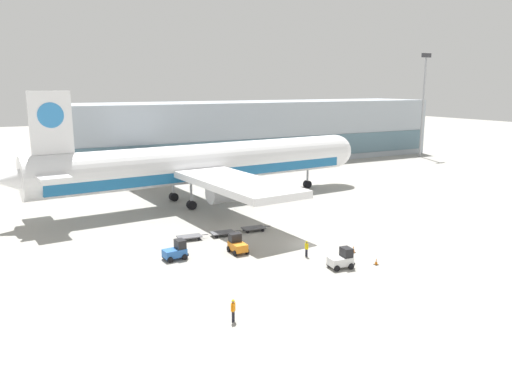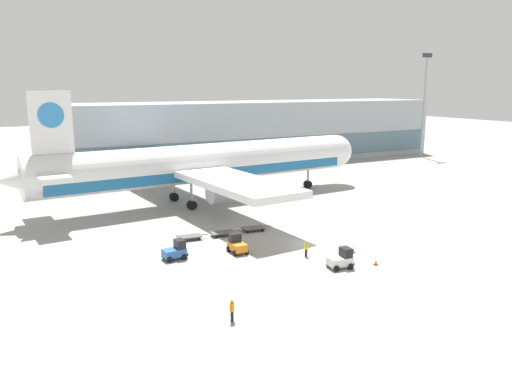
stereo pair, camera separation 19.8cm
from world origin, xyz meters
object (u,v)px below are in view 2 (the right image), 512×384
Objects in this scene: ground_crew_near at (232,308)px; traffic_cone_far at (376,262)px; baggage_dolly_third at (253,228)px; baggage_dolly_lead at (189,237)px; airplane_main at (202,165)px; baggage_tug_foreground at (176,251)px; baggage_tug_mid at (341,259)px; baggage_dolly_second at (223,233)px; traffic_cone_near at (353,249)px; ground_crew_far at (306,247)px; light_mast at (424,98)px; baggage_tug_far at (237,244)px.

ground_crew_near is 18.53m from traffic_cone_far.
baggage_dolly_lead is at bearing -176.84° from baggage_dolly_third.
airplane_main is 26.21m from baggage_tug_foreground.
baggage_tug_mid is 0.69× the size of baggage_dolly_third.
traffic_cone_near reaches higher than baggage_dolly_second.
baggage_dolly_second is 15.71m from traffic_cone_near.
ground_crew_far is (8.75, -11.29, 0.63)m from baggage_dolly_lead.
baggage_tug_foreground is 16.92m from baggage_tug_mid.
baggage_tug_foreground is 13.58m from ground_crew_far.
traffic_cone_near is (17.46, -7.10, -0.51)m from baggage_tug_foreground.
baggage_dolly_third is at bearing 3.16° from baggage_dolly_lead.
ground_crew_near is at bearing -113.38° from airplane_main.
ground_crew_far reaches higher than baggage_dolly_second.
baggage_tug_mid is 18.58m from baggage_dolly_lead.
baggage_dolly_third is 5.71× the size of traffic_cone_far.
baggage_tug_mid reaches higher than baggage_dolly_third.
traffic_cone_far reaches higher than baggage_dolly_third.
light_mast is 0.44× the size of airplane_main.
airplane_main is at bearing 100.08° from traffic_cone_near.
baggage_dolly_lead and baggage_dolly_second have the same top height.
ground_crew_far is 2.63× the size of traffic_cone_far.
airplane_main reaches higher than traffic_cone_near.
airplane_main is (-67.77, -21.07, -8.71)m from light_mast.
baggage_dolly_lead is 21.46m from traffic_cone_far.
light_mast is at bearing 24.18° from baggage_tug_foreground.
traffic_cone_far is (17.99, 4.35, -0.75)m from ground_crew_near.
light_mast reaches higher than baggage_dolly_second.
baggage_tug_mid is 1.43× the size of ground_crew_near.
baggage_dolly_third is (-1.75, 15.30, -0.49)m from baggage_tug_mid.
traffic_cone_far is at bearing -9.42° from baggage_tug_mid.
baggage_tug_foreground is 1.04× the size of baggage_tug_far.
baggage_tug_far is at bearing 136.62° from traffic_cone_far.
baggage_dolly_lead is at bearing -121.17° from airplane_main.
baggage_dolly_lead is (-76.40, -38.25, -14.16)m from light_mast.
traffic_cone_far is (-62.83, -54.88, -14.23)m from light_mast.
light_mast reaches higher than ground_crew_near.
baggage_dolly_second is 2.07× the size of ground_crew_near.
baggage_dolly_lead is (-10.01, 15.64, -0.49)m from baggage_tug_mid.
ground_crew_far is at bearing -46.72° from baggage_dolly_lead.
airplane_main reaches higher than baggage_dolly_third.
light_mast is at bearing -2.22° from ground_crew_near.
ground_crew_near is (-4.43, -20.98, 0.69)m from baggage_dolly_lead.
ground_crew_far reaches higher than traffic_cone_far.
baggage_tug_mid is at bearing 14.27° from ground_crew_far.
traffic_cone_near is (5.18, -1.31, -0.65)m from ground_crew_far.
traffic_cone_far is at bearing -37.57° from baggage_tug_foreground.
ground_crew_near reaches higher than traffic_cone_near.
light_mast is 14.65× the size of ground_crew_far.
ground_crew_far reaches higher than baggage_dolly_third.
airplane_main is 32.04× the size of ground_crew_near.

